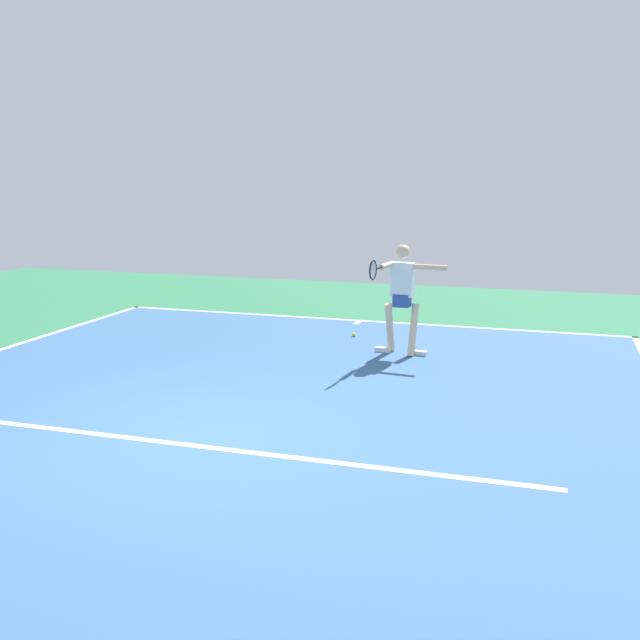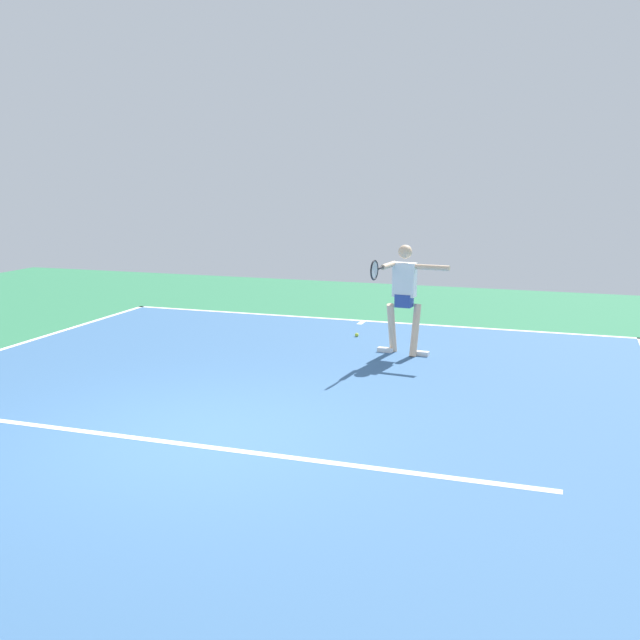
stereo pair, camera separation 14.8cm
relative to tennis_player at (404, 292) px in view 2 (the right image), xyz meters
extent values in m
plane|color=#2D754C|center=(1.26, 4.31, -0.97)|extent=(23.20, 23.20, 0.00)
cube|color=#38608E|center=(1.26, 4.31, -0.97)|extent=(9.79, 13.51, 0.00)
cube|color=white|center=(1.26, -2.40, -0.97)|extent=(9.79, 0.10, 0.01)
cube|color=white|center=(1.26, 4.54, -0.97)|extent=(7.35, 0.10, 0.01)
cube|color=white|center=(1.26, -2.20, -0.97)|extent=(0.10, 0.30, 0.01)
cylinder|color=beige|center=(-0.19, -0.02, -0.58)|extent=(0.14, 0.32, 0.81)
cube|color=white|center=(-0.29, -0.01, -0.93)|extent=(0.25, 0.12, 0.07)
cylinder|color=beige|center=(0.19, -0.06, -0.58)|extent=(0.14, 0.32, 0.81)
cube|color=white|center=(0.29, -0.07, -0.93)|extent=(0.25, 0.12, 0.07)
cube|color=#2D4799|center=(0.00, -0.04, -0.13)|extent=(0.27, 0.22, 0.20)
cube|color=white|center=(0.00, -0.04, 0.19)|extent=(0.36, 0.21, 0.52)
sphere|color=beige|center=(0.00, -0.04, 0.62)|extent=(0.21, 0.21, 0.21)
cylinder|color=beige|center=(-0.43, 0.01, 0.40)|extent=(0.53, 0.13, 0.08)
cylinder|color=beige|center=(0.20, 0.20, 0.43)|extent=(0.13, 0.53, 0.08)
cylinder|color=black|center=(0.24, 0.57, 0.43)|extent=(0.05, 0.22, 0.03)
torus|color=black|center=(0.26, 0.82, 0.43)|extent=(0.05, 0.29, 0.29)
cylinder|color=silver|center=(0.26, 0.82, 0.43)|extent=(0.03, 0.25, 0.25)
sphere|color=#C6E53D|center=(1.02, -1.00, -0.94)|extent=(0.07, 0.07, 0.07)
camera|label=1|loc=(-2.17, 11.00, 1.76)|focal=41.62mm
camera|label=2|loc=(-2.31, 10.96, 1.76)|focal=41.62mm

